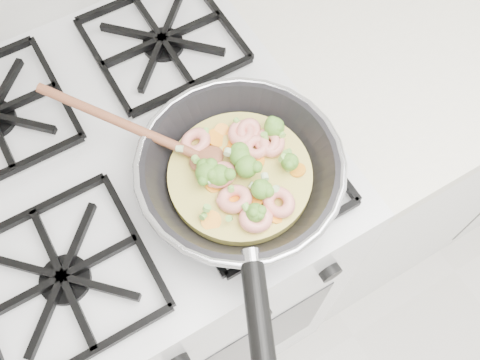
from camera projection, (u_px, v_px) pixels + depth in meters
stove at (159, 245)px, 1.22m from camera, size 0.60×0.60×0.92m
counter_right at (431, 101)px, 1.40m from camera, size 1.00×0.60×0.90m
skillet at (240, 174)px, 0.74m from camera, size 0.34×0.54×0.09m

